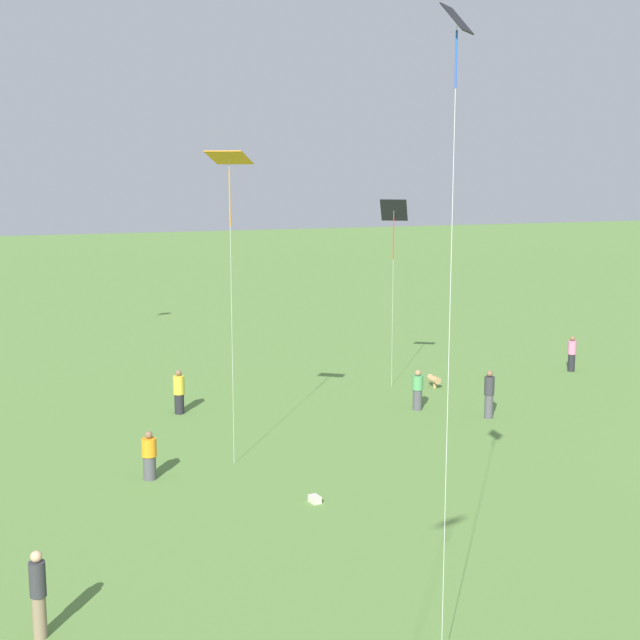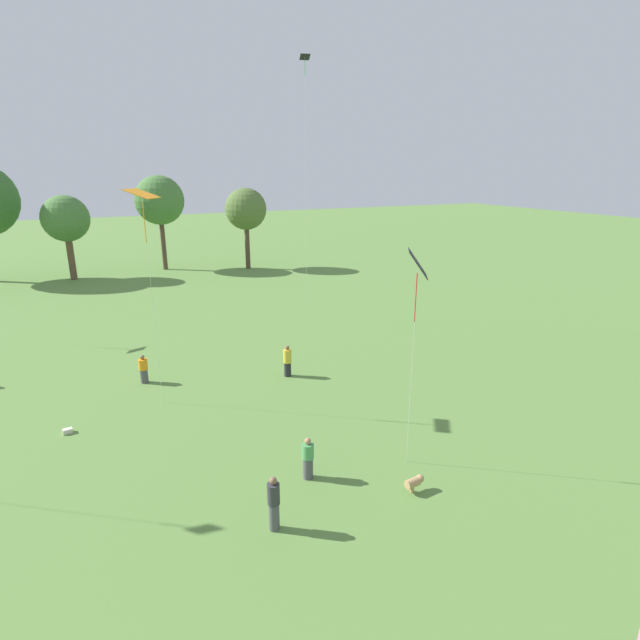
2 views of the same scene
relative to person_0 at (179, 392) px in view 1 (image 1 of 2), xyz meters
The scene contains 11 objects.
person_0 is the anchor object (origin of this frame).
person_1 12.18m from the person_0, 113.88° to the right, with size 0.54×0.54×1.90m.
person_2 9.53m from the person_0, 107.39° to the right, with size 0.63×0.63×1.65m.
person_3 19.24m from the person_0, 87.60° to the right, with size 0.50×0.50×1.73m.
person_4 7.65m from the person_0, 161.20° to the left, with size 0.66×0.66×1.56m.
person_6 17.21m from the person_0, 158.56° to the left, with size 0.45×0.45×1.90m.
kite_0 11.95m from the person_0, 83.90° to the right, with size 1.20×1.33×8.32m.
kite_1 22.64m from the person_0, behind, with size 0.73×0.74×12.30m.
kite_2 11.10m from the person_0, behind, with size 1.68×1.69×10.13m.
dog_1 11.47m from the person_0, 88.89° to the right, with size 0.77×0.38×0.57m.
picnic_bag_0 11.07m from the person_0, behind, with size 0.42×0.31×0.21m.
Camera 1 is at (-19.86, 23.54, 9.53)m, focal length 50.00 mm.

